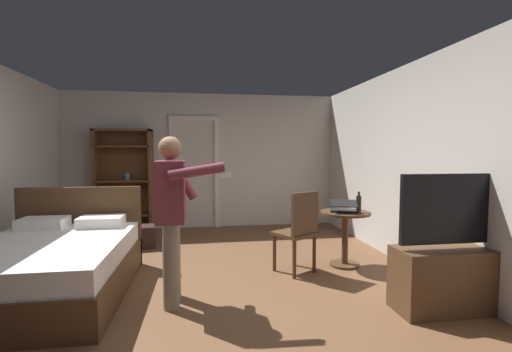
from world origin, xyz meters
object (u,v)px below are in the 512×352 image
side_table (345,229)px  bottle_on_table (359,204)px  wooden_chair (299,229)px  person_blue_shirt (172,207)px  bookshelf (124,177)px  tv_flatscreen (453,270)px  bed (52,265)px  laptop (343,208)px  suitcase_dark (138,237)px

side_table → bottle_on_table: (0.14, -0.08, 0.34)m
wooden_chair → person_blue_shirt: (-1.42, -0.62, 0.39)m
bottle_on_table → bookshelf: bearing=142.7°
side_table → bottle_on_table: bearing=-29.7°
tv_flatscreen → bookshelf: bearing=133.9°
bed → laptop: size_ratio=4.72×
bookshelf → wooden_chair: bookshelf is taller
person_blue_shirt → side_table: bearing=21.2°
bed → bookshelf: bookshelf is taller
bed → side_table: (3.31, 0.43, 0.17)m
laptop → suitcase_dark: 3.10m
suitcase_dark → bottle_on_table: bearing=-32.0°
bottle_on_table → bed: bearing=-174.3°
bookshelf → suitcase_dark: 1.51m
wooden_chair → suitcase_dark: size_ratio=1.91×
side_table → laptop: bearing=-137.6°
bed → bookshelf: size_ratio=1.05×
bookshelf → wooden_chair: 3.70m
suitcase_dark → side_table: bearing=-31.8°
bottle_on_table → laptop: bearing=168.0°
side_table → suitcase_dark: side_table is taller
laptop → bottle_on_table: 0.20m
person_blue_shirt → bed: bearing=162.8°
laptop → person_blue_shirt: person_blue_shirt is taller
tv_flatscreen → side_table: tv_flatscreen is taller
bookshelf → person_blue_shirt: bookshelf is taller
bed → laptop: 3.32m
bottle_on_table → wooden_chair: bearing=-172.3°
person_blue_shirt → bottle_on_table: bearing=18.1°
bookshelf → laptop: (3.16, -2.51, -0.25)m
wooden_chair → suitcase_dark: (-2.12, 1.48, -0.38)m
laptop → bottle_on_table: bottle_on_table is taller
side_table → bottle_on_table: bottle_on_table is taller
bottle_on_table → suitcase_dark: bearing=154.8°
person_blue_shirt → suitcase_dark: person_blue_shirt is taller
bed → person_blue_shirt: bearing=-17.2°
side_table → person_blue_shirt: 2.28m
tv_flatscreen → side_table: (-0.47, 1.36, 0.09)m
person_blue_shirt → tv_flatscreen: bearing=-12.1°
side_table → person_blue_shirt: size_ratio=0.44×
side_table → suitcase_dark: (-2.78, 1.29, -0.31)m
tv_flatscreen → bed: bearing=166.2°
tv_flatscreen → laptop: bearing=111.5°
bed → bottle_on_table: size_ratio=7.49×
tv_flatscreen → suitcase_dark: tv_flatscreen is taller
laptop → tv_flatscreen: bearing=-68.5°
wooden_chair → side_table: bearing=15.9°
bed → laptop: (3.27, 0.38, 0.45)m
bed → tv_flatscreen: size_ratio=1.55×
bookshelf → bottle_on_table: 4.21m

